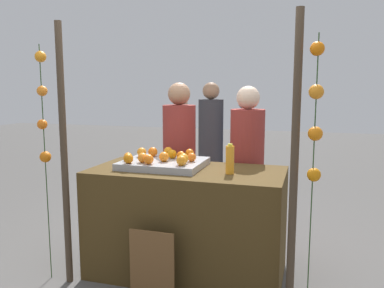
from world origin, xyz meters
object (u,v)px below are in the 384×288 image
Objects in this scene: stall_counter at (187,222)px; chalkboard_sign at (152,267)px; orange_1 at (190,153)px; vendor_right at (247,177)px; vendor_left at (179,170)px; orange_0 at (181,156)px; juice_bottle at (230,160)px.

stall_counter is 0.59m from chalkboard_sign.
orange_1 is 0.66m from vendor_right.
vendor_left is (-0.24, 0.40, -0.25)m from orange_1.
chalkboard_sign is at bearing -91.77° from orange_0.
orange_1 is at bearing 75.79° from orange_0.
vendor_right is (0.47, 0.37, -0.27)m from orange_1.
juice_bottle is 0.15× the size of vendor_left.
orange_0 reaches higher than stall_counter.
vendor_right is at bearing 65.38° from chalkboard_sign.
stall_counter is 1.00× the size of vendor_right.
orange_1 is 0.05× the size of vendor_left.
orange_1 is 0.32× the size of juice_bottle.
chalkboard_sign is 0.35× the size of vendor_left.
vendor_right reaches higher than orange_1.
vendor_left is at bearing 98.71° from chalkboard_sign.
chalkboard_sign is 1.30m from vendor_left.
chalkboard_sign is at bearing -114.62° from vendor_right.
orange_1 is 0.53m from vendor_left.
vendor_left is (-0.18, 1.19, 0.51)m from chalkboard_sign.
vendor_left reaches higher than chalkboard_sign.
vendor_right is at bearing 37.96° from orange_1.
juice_bottle is (0.39, -0.07, 0.59)m from stall_counter.
vendor_left reaches higher than orange_0.
orange_0 is 0.15m from orange_1.
orange_1 reaches higher than chalkboard_sign.
stall_counter is 0.80m from vendor_right.
orange_1 is 0.14× the size of chalkboard_sign.
vendor_right is (0.53, 1.15, 0.49)m from chalkboard_sign.
orange_1 is (-0.05, 0.24, 0.57)m from stall_counter.
chalkboard_sign is (-0.11, -0.55, -0.19)m from stall_counter.
vendor_left is 1.02× the size of vendor_right.
orange_1 is at bearing -142.04° from vendor_right.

